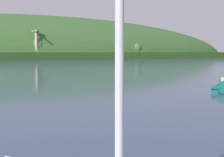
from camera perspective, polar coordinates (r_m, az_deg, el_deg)
far_shoreline_hill at (r=237.59m, az=-12.55°, el=3.46°), size 430.55×92.85×61.93m
dockside_crane at (r=202.25m, az=-13.20°, el=5.61°), size 7.15×11.03×18.18m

